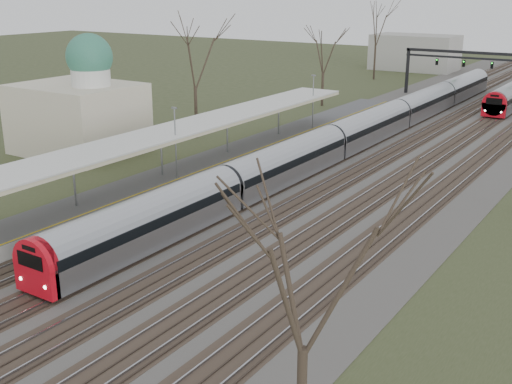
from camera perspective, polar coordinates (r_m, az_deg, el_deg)
track_bed at (r=59.53m, az=12.23°, el=3.97°), size 24.00×160.00×0.22m
platform at (r=49.08m, az=-5.61°, el=1.89°), size 3.50×69.00×1.00m
canopy at (r=44.92m, az=-9.34°, el=4.76°), size 4.10×50.00×3.11m
dome_building at (r=57.30m, az=-15.41°, el=6.95°), size 10.00×8.00×10.30m
signal_gantry at (r=87.07m, az=19.84°, el=10.86°), size 21.00×0.59×6.08m
tree_west_far at (r=60.67m, az=-5.51°, el=12.18°), size 5.50×5.50×11.33m
tree_east_near at (r=17.72m, az=4.37°, el=-6.72°), size 4.50×4.50×9.27m
train_near at (r=60.17m, az=9.85°, el=5.65°), size 2.62×75.21×3.05m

